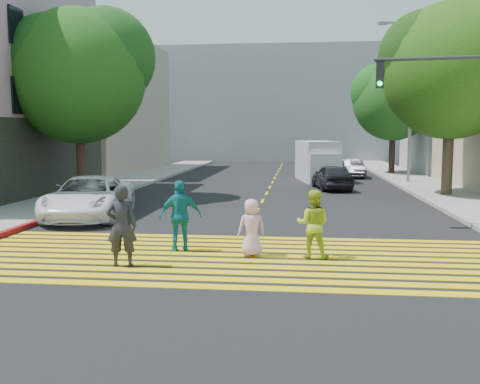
% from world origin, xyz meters
% --- Properties ---
extents(ground, '(120.00, 120.00, 0.00)m').
position_xyz_m(ground, '(0.00, 0.00, 0.00)').
color(ground, black).
extents(sidewalk_left, '(3.00, 40.00, 0.15)m').
position_xyz_m(sidewalk_left, '(-8.50, 22.00, 0.07)').
color(sidewalk_left, gray).
rests_on(sidewalk_left, ground).
extents(sidewalk_right, '(3.00, 60.00, 0.15)m').
position_xyz_m(sidewalk_right, '(8.50, 15.00, 0.07)').
color(sidewalk_right, gray).
rests_on(sidewalk_right, ground).
extents(curb_red, '(0.20, 8.00, 0.16)m').
position_xyz_m(curb_red, '(-6.90, 6.00, 0.08)').
color(curb_red, maroon).
rests_on(curb_red, ground).
extents(crosswalk, '(13.40, 5.30, 0.01)m').
position_xyz_m(crosswalk, '(0.00, 1.28, 0.01)').
color(crosswalk, yellow).
rests_on(crosswalk, ground).
extents(lane_line, '(0.12, 34.40, 0.01)m').
position_xyz_m(lane_line, '(0.00, 22.50, 0.01)').
color(lane_line, yellow).
rests_on(lane_line, ground).
extents(building_left_tan, '(12.00, 16.00, 10.00)m').
position_xyz_m(building_left_tan, '(-16.00, 28.00, 5.00)').
color(building_left_tan, tan).
rests_on(building_left_tan, ground).
extents(backdrop_block, '(30.00, 8.00, 12.00)m').
position_xyz_m(backdrop_block, '(0.00, 48.00, 6.00)').
color(backdrop_block, gray).
rests_on(backdrop_block, ground).
extents(tree_left, '(7.53, 7.39, 8.59)m').
position_xyz_m(tree_left, '(-8.13, 12.00, 5.79)').
color(tree_left, '#482F27').
rests_on(tree_left, ground).
extents(tree_right_near, '(8.07, 7.75, 9.02)m').
position_xyz_m(tree_right_near, '(8.48, 14.32, 6.11)').
color(tree_right_near, '#483A26').
rests_on(tree_right_near, ground).
extents(tree_right_far, '(6.72, 6.28, 8.24)m').
position_xyz_m(tree_right_far, '(8.20, 27.66, 5.56)').
color(tree_right_far, black).
rests_on(tree_right_far, ground).
extents(pedestrian_man, '(0.75, 0.57, 1.85)m').
position_xyz_m(pedestrian_man, '(-2.35, 0.19, 0.92)').
color(pedestrian_man, '#28272D').
rests_on(pedestrian_man, ground).
extents(pedestrian_woman, '(0.88, 0.73, 1.65)m').
position_xyz_m(pedestrian_woman, '(1.92, 1.48, 0.82)').
color(pedestrian_woman, '#ACC527').
rests_on(pedestrian_woman, ground).
extents(pedestrian_child, '(0.80, 0.67, 1.41)m').
position_xyz_m(pedestrian_child, '(0.45, 1.50, 0.70)').
color(pedestrian_child, '#F1AECD').
rests_on(pedestrian_child, ground).
extents(pedestrian_extra, '(1.14, 0.71, 1.80)m').
position_xyz_m(pedestrian_extra, '(-1.39, 1.88, 0.90)').
color(pedestrian_extra, '#157C84').
rests_on(pedestrian_extra, ground).
extents(white_sedan, '(3.10, 5.54, 1.46)m').
position_xyz_m(white_sedan, '(-5.74, 6.70, 0.73)').
color(white_sedan, white).
rests_on(white_sedan, ground).
extents(dark_car_near, '(2.21, 4.17, 1.35)m').
position_xyz_m(dark_car_near, '(3.32, 17.18, 0.68)').
color(dark_car_near, black).
rests_on(dark_car_near, ground).
extents(silver_car, '(2.37, 4.56, 1.26)m').
position_xyz_m(silver_car, '(3.37, 31.63, 0.63)').
color(silver_car, gray).
rests_on(silver_car, ground).
extents(dark_car_parked, '(1.46, 3.70, 1.20)m').
position_xyz_m(dark_car_parked, '(5.16, 25.12, 0.60)').
color(dark_car_parked, '#27252D').
rests_on(dark_car_parked, ground).
extents(white_van, '(2.74, 5.47, 2.47)m').
position_xyz_m(white_van, '(2.74, 22.13, 1.17)').
color(white_van, silver).
rests_on(white_van, ground).
extents(traffic_signal, '(3.79, 0.61, 5.58)m').
position_xyz_m(traffic_signal, '(6.50, 5.56, 3.61)').
color(traffic_signal, '#333336').
rests_on(traffic_signal, ground).
extents(street_lamp, '(2.11, 0.60, 9.35)m').
position_xyz_m(street_lamp, '(7.71, 20.59, 5.37)').
color(street_lamp, gray).
rests_on(street_lamp, ground).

